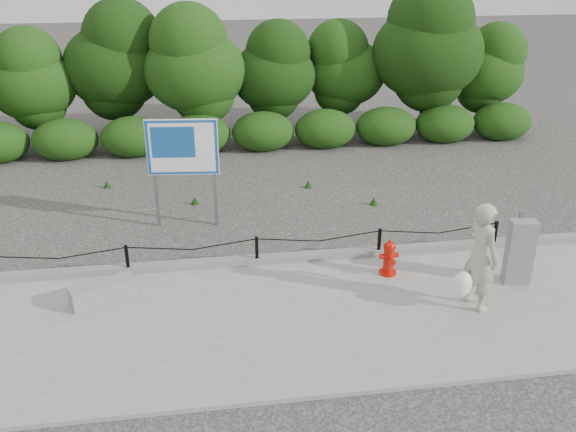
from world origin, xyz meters
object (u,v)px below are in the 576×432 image
Objects in this scene: pedestrian at (480,258)px; advertising_sign at (182,152)px; fire_hydrant at (389,258)px; utility_cabinet at (520,252)px; concrete_block at (104,292)px.

pedestrian is 6.65m from advertising_sign.
utility_cabinet is at bearing -19.98° from fire_hydrant.
concrete_block is 7.62m from utility_cabinet.
advertising_sign is at bearing 30.76° from pedestrian.
utility_cabinet is 7.21m from advertising_sign.
concrete_block is (-6.45, 1.13, -0.77)m from pedestrian.
pedestrian is at bearing -35.22° from advertising_sign.
utility_cabinet is at bearing -25.06° from advertising_sign.
pedestrian is 1.36m from utility_cabinet.
fire_hydrant is 1.86m from pedestrian.
pedestrian reaches higher than concrete_block.
pedestrian is 6.60m from concrete_block.
utility_cabinet is (1.14, 0.68, -0.32)m from pedestrian.
fire_hydrant is 2.39m from utility_cabinet.
fire_hydrant is 5.06m from advertising_sign.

